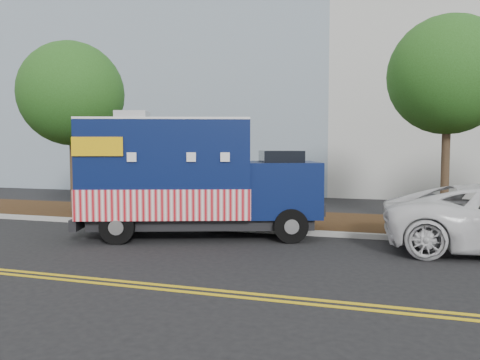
% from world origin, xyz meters
% --- Properties ---
extents(ground, '(120.00, 120.00, 0.00)m').
position_xyz_m(ground, '(0.00, 0.00, 0.00)').
color(ground, black).
rests_on(ground, ground).
extents(curb, '(120.00, 0.18, 0.15)m').
position_xyz_m(curb, '(0.00, 1.40, 0.07)').
color(curb, '#9E9E99').
rests_on(curb, ground).
extents(mulch_strip, '(120.00, 4.00, 0.15)m').
position_xyz_m(mulch_strip, '(0.00, 3.50, 0.07)').
color(mulch_strip, black).
rests_on(mulch_strip, ground).
extents(centerline_near, '(120.00, 0.10, 0.01)m').
position_xyz_m(centerline_near, '(0.00, -4.45, 0.01)').
color(centerline_near, gold).
rests_on(centerline_near, ground).
extents(centerline_far, '(120.00, 0.10, 0.01)m').
position_xyz_m(centerline_far, '(0.00, -4.70, 0.01)').
color(centerline_far, gold).
rests_on(centerline_far, ground).
extents(tree_a, '(3.93, 3.93, 6.60)m').
position_xyz_m(tree_a, '(-6.63, 2.94, 4.63)').
color(tree_a, '#38281C').
rests_on(tree_a, ground).
extents(tree_c, '(3.73, 3.73, 6.74)m').
position_xyz_m(tree_c, '(6.65, 3.88, 4.86)').
color(tree_c, '#38281C').
rests_on(tree_c, ground).
extents(sign_post, '(0.06, 0.06, 2.40)m').
position_xyz_m(sign_post, '(-2.14, 1.55, 1.20)').
color(sign_post, '#473828').
rests_on(sign_post, ground).
extents(food_truck, '(7.33, 4.59, 3.65)m').
position_xyz_m(food_truck, '(-0.69, 0.33, 1.65)').
color(food_truck, black).
rests_on(food_truck, ground).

